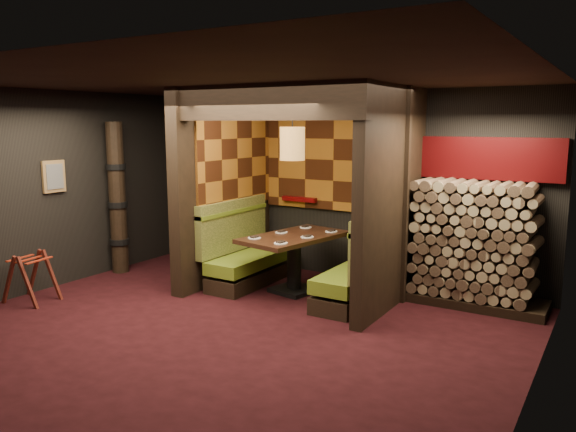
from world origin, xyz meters
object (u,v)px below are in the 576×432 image
(booth_bench_right, at_px, (362,274))
(firewood_stack, at_px, (480,245))
(pendant_lamp, at_px, (292,144))
(totem_column, at_px, (117,199))
(dining_table, at_px, (294,252))
(booth_bench_left, at_px, (245,256))
(luggage_rack, at_px, (31,276))

(booth_bench_right, bearing_deg, firewood_stack, 27.35)
(booth_bench_right, distance_m, pendant_lamp, 1.99)
(booth_bench_right, bearing_deg, totem_column, -172.14)
(dining_table, distance_m, totem_column, 3.06)
(booth_bench_right, bearing_deg, booth_bench_left, 180.00)
(dining_table, distance_m, pendant_lamp, 1.52)
(dining_table, bearing_deg, firewood_stack, 17.21)
(booth_bench_right, height_order, totem_column, totem_column)
(dining_table, height_order, luggage_rack, dining_table)
(totem_column, bearing_deg, dining_table, 9.86)
(booth_bench_left, height_order, totem_column, totem_column)
(pendant_lamp, bearing_deg, booth_bench_left, 174.37)
(dining_table, xyz_separation_m, luggage_rack, (-2.80, -2.21, -0.23))
(pendant_lamp, relative_size, luggage_rack, 1.35)
(firewood_stack, bearing_deg, dining_table, -162.79)
(luggage_rack, xyz_separation_m, firewood_stack, (5.18, 2.94, 0.46))
(pendant_lamp, height_order, luggage_rack, pendant_lamp)
(totem_column, bearing_deg, pendant_lamp, 8.92)
(pendant_lamp, bearing_deg, dining_table, 90.00)
(pendant_lamp, height_order, firewood_stack, pendant_lamp)
(dining_table, distance_m, luggage_rack, 3.58)
(dining_table, height_order, pendant_lamp, pendant_lamp)
(luggage_rack, relative_size, firewood_stack, 0.42)
(luggage_rack, xyz_separation_m, totem_column, (-0.15, 1.69, 0.83))
(booth_bench_left, xyz_separation_m, totem_column, (-2.09, -0.55, 0.79))
(booth_bench_left, distance_m, luggage_rack, 2.96)
(booth_bench_left, xyz_separation_m, firewood_stack, (3.25, 0.70, 0.42))
(luggage_rack, bearing_deg, booth_bench_right, 30.38)
(dining_table, bearing_deg, booth_bench_left, 177.64)
(booth_bench_left, distance_m, firewood_stack, 3.35)
(booth_bench_right, distance_m, luggage_rack, 4.44)
(dining_table, height_order, firewood_stack, firewood_stack)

